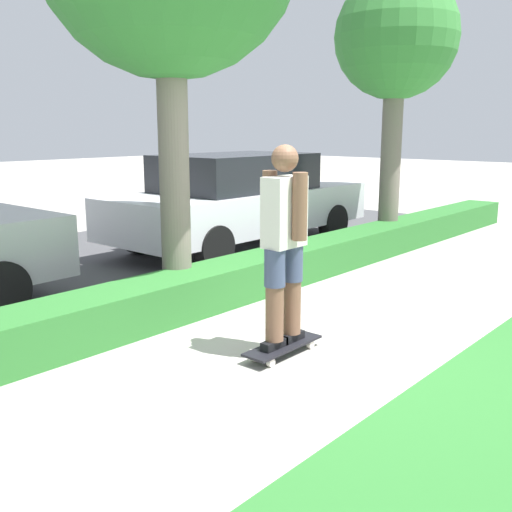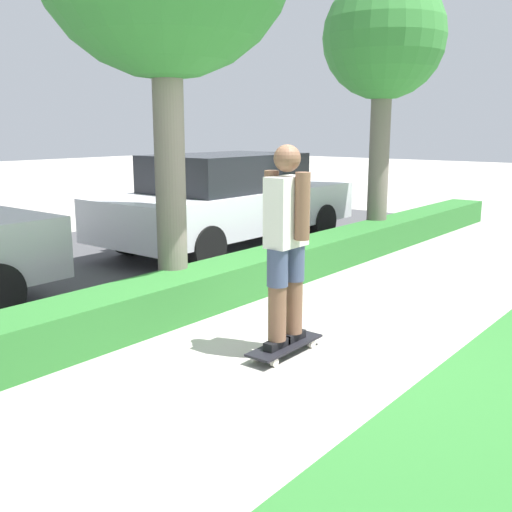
{
  "view_description": "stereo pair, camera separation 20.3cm",
  "coord_description": "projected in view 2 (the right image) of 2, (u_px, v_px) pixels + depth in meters",
  "views": [
    {
      "loc": [
        -4.08,
        -2.82,
        1.87
      ],
      "look_at": [
        -0.14,
        0.6,
        0.75
      ],
      "focal_mm": 42.0,
      "sensor_mm": 36.0,
      "label": 1
    },
    {
      "loc": [
        -4.21,
        -2.66,
        1.87
      ],
      "look_at": [
        -0.14,
        0.6,
        0.75
      ],
      "focal_mm": 42.0,
      "sensor_mm": 36.0,
      "label": 2
    }
  ],
  "objects": [
    {
      "name": "skateboard",
      "position": [
        285.0,
        346.0,
        5.03
      ],
      "size": [
        0.79,
        0.24,
        0.09
      ],
      "color": "black",
      "rests_on": "ground_plane"
    },
    {
      "name": "ground_plane",
      "position": [
        319.0,
        346.0,
        5.23
      ],
      "size": [
        60.0,
        60.0,
        0.0
      ],
      "primitive_type": "plane",
      "color": "#ADA89E"
    },
    {
      "name": "tree_far",
      "position": [
        384.0,
        42.0,
        9.11
      ],
      "size": [
        1.87,
        1.87,
        4.16
      ],
      "color": "#70665B",
      "rests_on": "ground_plane"
    },
    {
      "name": "skater_person",
      "position": [
        286.0,
        241.0,
        4.84
      ],
      "size": [
        0.49,
        0.42,
        1.65
      ],
      "color": "black",
      "rests_on": "skateboard"
    },
    {
      "name": "parked_car_middle",
      "position": [
        230.0,
        200.0,
        9.43
      ],
      "size": [
        4.61,
        1.78,
        1.47
      ],
      "rotation": [
        0.0,
        0.0,
        -0.0
      ],
      "color": "silver",
      "rests_on": "ground_plane"
    },
    {
      "name": "hedge_row",
      "position": [
        189.0,
        292.0,
        6.17
      ],
      "size": [
        16.13,
        0.6,
        0.42
      ],
      "color": "#2D702D",
      "rests_on": "ground_plane"
    },
    {
      "name": "street_asphalt",
      "position": [
        47.0,
        274.0,
        7.8
      ],
      "size": [
        16.13,
        5.0,
        0.01
      ],
      "color": "#474749",
      "rests_on": "ground_plane"
    }
  ]
}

